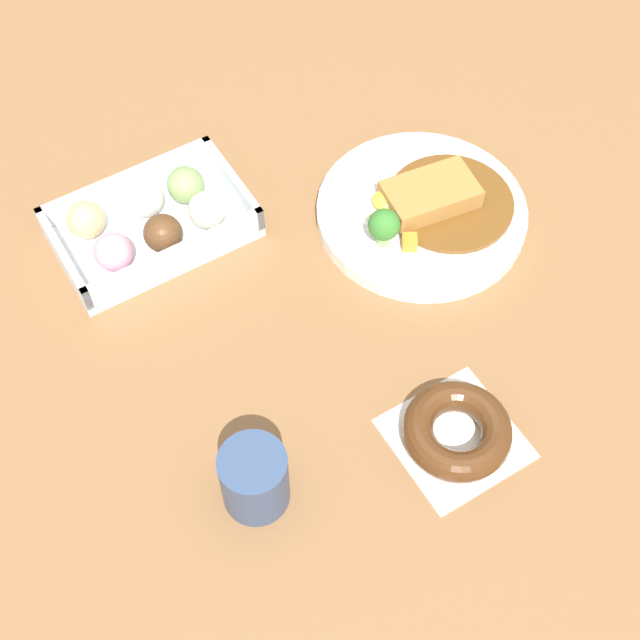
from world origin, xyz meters
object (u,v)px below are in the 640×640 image
Objects in this scene: donut_box at (151,222)px; coffee_mug at (254,479)px; curry_plate at (423,210)px; chocolate_ring_donut at (457,431)px.

donut_box is 2.84× the size of coffee_mug.
curry_plate is 1.11× the size of donut_box.
curry_plate is 0.38m from coffee_mug.
coffee_mug is (-0.19, 0.05, 0.02)m from chocolate_ring_donut.
chocolate_ring_donut is at bearing -118.16° from curry_plate.
curry_plate is 0.28m from chocolate_ring_donut.
donut_box is at bearing 153.05° from curry_plate.
chocolate_ring_donut is at bearing -69.91° from donut_box.
chocolate_ring_donut is 1.56× the size of coffee_mug.
coffee_mug reaches higher than curry_plate.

